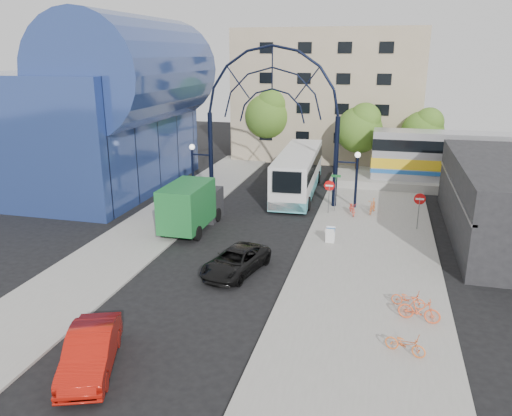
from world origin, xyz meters
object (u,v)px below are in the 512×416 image
(green_truck, at_px, (192,205))
(bike_near_a, at_px, (352,208))
(street_name_sign, at_px, (336,185))
(tree_north_c, at_px, (424,130))
(bike_far_b, at_px, (419,310))
(tree_north_a, at_px, (360,127))
(black_suv, at_px, (236,261))
(do_not_enter_sign, at_px, (419,202))
(bike_far_c, at_px, (405,344))
(bike_near_b, at_px, (373,206))
(red_sedan, at_px, (91,351))
(city_bus, at_px, (298,172))
(bike_far_a, at_px, (408,299))
(gateway_arch, at_px, (272,93))
(tree_north_b, at_px, (269,113))
(stop_sign, at_px, (329,189))
(sandwich_board, at_px, (330,233))

(green_truck, bearing_deg, bike_near_a, 28.40)
(street_name_sign, height_order, green_truck, green_truck)
(tree_north_c, xyz_separation_m, bike_far_b, (-1.66, -30.59, -3.60))
(street_name_sign, xyz_separation_m, tree_north_a, (0.92, 13.33, 2.48))
(tree_north_c, relative_size, black_suv, 1.35)
(do_not_enter_sign, xyz_separation_m, street_name_sign, (-5.80, 2.60, 0.15))
(street_name_sign, bearing_deg, bike_far_b, -70.98)
(black_suv, height_order, bike_far_b, black_suv)
(tree_north_c, distance_m, bike_far_c, 33.61)
(bike_near_b, bearing_deg, red_sedan, -103.01)
(bike_far_b, bearing_deg, bike_near_a, 26.90)
(tree_north_a, height_order, bike_far_b, tree_north_a)
(red_sedan, bearing_deg, city_bus, 62.19)
(tree_north_c, relative_size, bike_far_a, 4.18)
(green_truck, bearing_deg, street_name_sign, 33.57)
(bike_near_a, bearing_deg, street_name_sign, 150.04)
(bike_near_a, xyz_separation_m, bike_near_b, (1.43, 0.59, 0.06))
(street_name_sign, bearing_deg, do_not_enter_sign, -24.16)
(gateway_arch, distance_m, tree_north_a, 13.98)
(street_name_sign, distance_m, green_truck, 10.82)
(tree_north_b, bearing_deg, do_not_enter_sign, -53.26)
(green_truck, height_order, bike_far_b, green_truck)
(street_name_sign, distance_m, bike_near_b, 3.13)
(tree_north_c, bearing_deg, red_sedan, -110.34)
(tree_north_c, distance_m, bike_far_a, 29.67)
(city_bus, relative_size, bike_near_a, 7.31)
(bike_near_b, distance_m, bike_far_a, 14.39)
(green_truck, bearing_deg, red_sedan, -82.32)
(green_truck, xyz_separation_m, bike_far_b, (14.26, -9.28, -0.98))
(tree_north_a, relative_size, black_suv, 1.45)
(stop_sign, xyz_separation_m, city_bus, (-3.23, 5.38, -0.12))
(tree_north_a, height_order, tree_north_b, tree_north_b)
(bike_near_b, bearing_deg, tree_north_b, 135.20)
(bike_far_a, xyz_separation_m, bike_far_c, (-0.24, -3.97, 0.02))
(tree_north_a, bearing_deg, black_suv, -101.12)
(black_suv, relative_size, bike_near_a, 2.67)
(do_not_enter_sign, bearing_deg, bike_near_a, 153.64)
(do_not_enter_sign, relative_size, tree_north_a, 0.35)
(tree_north_c, relative_size, red_sedan, 1.38)
(sandwich_board, distance_m, city_bus, 12.14)
(green_truck, relative_size, black_suv, 1.37)
(stop_sign, relative_size, green_truck, 0.38)
(sandwich_board, bearing_deg, black_suv, -129.06)
(tree_north_a, distance_m, bike_near_a, 14.29)
(do_not_enter_sign, bearing_deg, city_bus, 141.97)
(bike_near_b, xyz_separation_m, bike_far_a, (2.10, -14.24, -0.12))
(green_truck, bearing_deg, bike_far_b, -33.09)
(do_not_enter_sign, xyz_separation_m, city_bus, (-9.43, 7.38, -0.10))
(street_name_sign, xyz_separation_m, city_bus, (-3.63, 4.77, -0.26))
(gateway_arch, xyz_separation_m, bike_far_b, (10.46, -16.66, -7.88))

